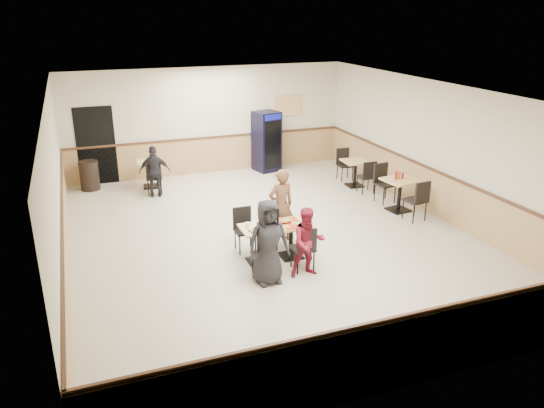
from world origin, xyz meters
name	(u,v)px	position (x,y,z in m)	size (l,w,h in m)	color
ground	(271,236)	(0.00, 0.00, 0.00)	(10.00, 10.00, 0.00)	beige
room_shell	(301,169)	(1.78, 2.55, 0.58)	(10.00, 10.00, 10.00)	silver
main_table	(275,237)	(-0.30, -1.03, 0.46)	(1.31, 0.66, 0.70)	black
main_chairs	(273,238)	(-0.35, -1.03, 0.44)	(1.17, 1.53, 0.88)	black
diner_woman_left	(268,242)	(-0.73, -1.81, 0.76)	(0.74, 0.48, 1.51)	black
diner_woman_right	(308,242)	(0.02, -1.82, 0.64)	(0.62, 0.48, 1.27)	maroon
diner_man_opposite	(281,206)	(0.12, -0.24, 0.76)	(0.56, 0.36, 1.52)	brown
lone_diner	(155,172)	(-1.83, 3.39, 0.65)	(0.77, 0.32, 1.31)	black
tabletop_clutter	(280,224)	(-0.21, -1.07, 0.72)	(1.12, 0.57, 0.12)	#B7270C
side_table_near	(400,190)	(3.35, 0.36, 0.51)	(0.81, 0.81, 0.77)	black
side_table_near_chair_south	(415,199)	(3.35, -0.25, 0.49)	(0.45, 0.45, 0.97)	black
side_table_near_chair_north	(385,183)	(3.35, 0.98, 0.49)	(0.45, 0.45, 0.97)	black
side_table_far	(355,169)	(3.28, 2.36, 0.47)	(0.69, 0.69, 0.71)	black
side_table_far_chair_south	(366,176)	(3.28, 1.79, 0.45)	(0.41, 0.41, 0.89)	black
side_table_far_chair_north	(345,165)	(3.28, 2.92, 0.45)	(0.41, 0.41, 0.89)	black
condiment_caddy	(399,175)	(3.31, 0.41, 0.86)	(0.23, 0.06, 0.20)	#A10B1F
back_table	(151,170)	(-1.83, 4.20, 0.47)	(0.73, 0.73, 0.71)	black
back_table_chair_lone	(154,177)	(-1.83, 3.63, 0.45)	(0.42, 0.42, 0.90)	black
pepsi_cooler	(267,141)	(1.59, 4.59, 0.87)	(0.79, 0.79, 1.73)	black
trash_bin	(89,175)	(-3.37, 4.55, 0.39)	(0.49, 0.49, 0.77)	black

